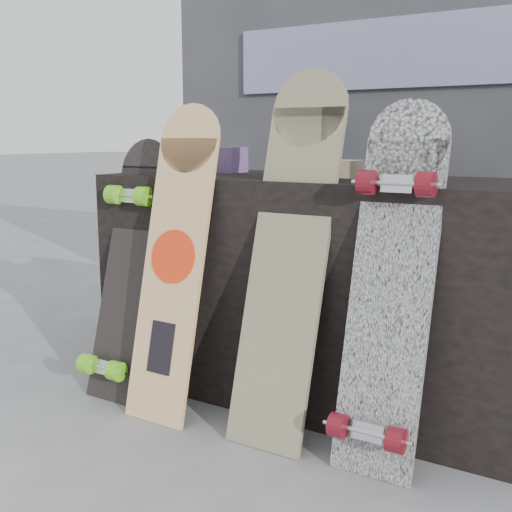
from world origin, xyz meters
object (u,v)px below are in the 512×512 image
Objects in this scene: longboard_geisha at (175,252)px; longboard_cascadia at (391,281)px; vendor_table at (320,288)px; skateboard_dark at (127,265)px; longboard_celtic at (291,243)px.

longboard_geisha reaches higher than longboard_cascadia.
skateboard_dark is at bearing -150.98° from vendor_table.
longboard_geisha is at bearing -177.90° from longboard_cascadia.
skateboard_dark is (-0.62, -0.34, 0.08)m from vendor_table.
vendor_table is at bearing 137.69° from longboard_cascadia.
vendor_table is at bearing 29.02° from skateboard_dark.
longboard_geisha is at bearing -133.28° from vendor_table.
vendor_table is at bearing 46.72° from longboard_geisha.
vendor_table is 1.52× the size of longboard_cascadia.
skateboard_dark is at bearing 171.28° from longboard_geisha.
longboard_celtic is 0.68m from skateboard_dark.
longboard_celtic is 0.35m from longboard_cascadia.
longboard_celtic is (0.05, -0.32, 0.21)m from vendor_table.
longboard_geisha reaches higher than vendor_table.
longboard_cascadia reaches higher than vendor_table.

